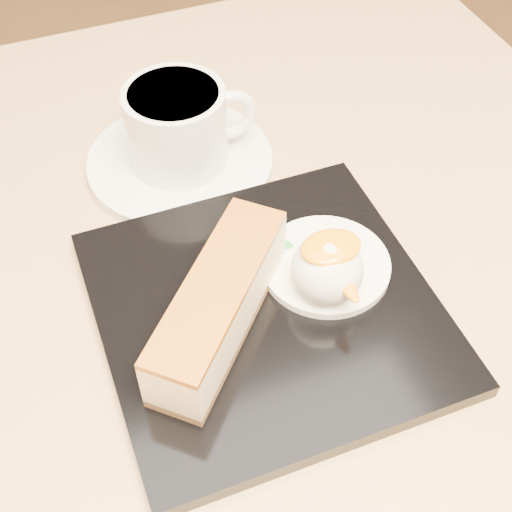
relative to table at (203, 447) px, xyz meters
name	(u,v)px	position (x,y,z in m)	size (l,w,h in m)	color
table	(203,447)	(0.00, 0.00, 0.00)	(0.80, 0.80, 0.72)	black
dessert_plate	(267,310)	(0.06, 0.00, 0.16)	(0.22, 0.22, 0.01)	black
cheesecake	(219,305)	(0.02, 0.00, 0.19)	(0.12, 0.13, 0.05)	brown
cream_smear	(326,265)	(0.11, 0.02, 0.17)	(0.09, 0.09, 0.01)	white
ice_cream_scoop	(327,270)	(0.10, 0.00, 0.19)	(0.05, 0.05, 0.05)	white
mango_sauce	(331,247)	(0.10, 0.00, 0.21)	(0.04, 0.03, 0.01)	orange
mint_sprig	(273,249)	(0.08, 0.04, 0.17)	(0.03, 0.02, 0.00)	green
saucer	(180,163)	(0.05, 0.17, 0.16)	(0.15, 0.15, 0.01)	white
coffee_cup	(179,125)	(0.05, 0.17, 0.20)	(0.11, 0.08, 0.06)	white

